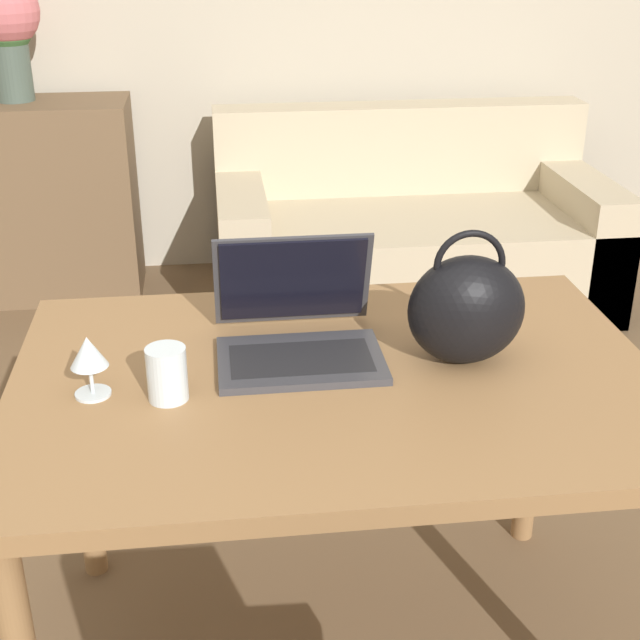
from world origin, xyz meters
name	(u,v)px	position (x,y,z in m)	size (l,w,h in m)	color
dining_table	(336,411)	(0.10, 0.74, 0.68)	(1.31, 0.90, 0.77)	olive
couch	(409,238)	(0.73, 2.87, 0.28)	(1.70, 0.88, 0.82)	#C1B293
sideboard	(7,202)	(-1.05, 3.12, 0.44)	(1.13, 0.40, 0.88)	brown
laptop	(297,322)	(0.03, 0.86, 0.83)	(0.34, 0.32, 0.23)	#38383D
drinking_glass	(167,374)	(-0.24, 0.67, 0.82)	(0.08, 0.08, 0.11)	silver
wine_glass	(89,355)	(-0.38, 0.71, 0.86)	(0.07, 0.07, 0.12)	silver
handbag	(466,309)	(0.36, 0.76, 0.89)	(0.24, 0.16, 0.29)	black
flower_vase	(6,24)	(-0.95, 3.15, 1.19)	(0.29, 0.29, 0.51)	#47564C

